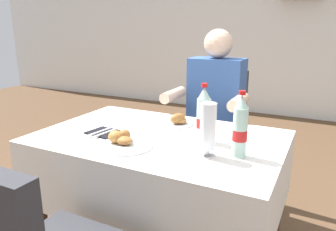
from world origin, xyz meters
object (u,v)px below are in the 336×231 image
beer_glass_left (208,130)px  plate_far_diner (176,121)px  cola_bottle_secondary (204,116)px  main_dining_table (159,168)px  seated_diner_far (213,112)px  cola_bottle_primary (240,128)px  chair_far_diner_seat (211,129)px  plate_near_camera (124,142)px  napkin_cutlery_set (105,133)px

beer_glass_left → plate_far_diner: bearing=131.9°
plate_far_diner → cola_bottle_secondary: 0.31m
main_dining_table → seated_diner_far: 0.69m
beer_glass_left → cola_bottle_primary: bearing=27.2°
main_dining_table → plate_far_diner: size_ratio=5.41×
main_dining_table → beer_glass_left: bearing=-25.0°
chair_far_diner_seat → cola_bottle_secondary: bearing=-73.5°
main_dining_table → plate_near_camera: size_ratio=5.01×
chair_far_diner_seat → cola_bottle_secondary: size_ratio=3.47×
seated_diner_far → main_dining_table: bearing=-94.2°
main_dining_table → beer_glass_left: beer_glass_left is taller
chair_far_diner_seat → plate_far_diner: size_ratio=4.35×
main_dining_table → cola_bottle_primary: 0.53m
seated_diner_far → cola_bottle_primary: size_ratio=4.48×
main_dining_table → chair_far_diner_seat: (-0.00, 0.79, -0.02)m
plate_near_camera → plate_far_diner: size_ratio=1.08×
chair_far_diner_seat → plate_far_diner: 0.62m
beer_glass_left → cola_bottle_secondary: size_ratio=0.83×
chair_far_diner_seat → beer_glass_left: beer_glass_left is taller
main_dining_table → plate_near_camera: bearing=-111.0°
plate_far_diner → cola_bottle_primary: cola_bottle_primary is taller
chair_far_diner_seat → napkin_cutlery_set: 0.94m
chair_far_diner_seat → plate_near_camera: (-0.08, -0.98, 0.21)m
chair_far_diner_seat → napkin_cutlery_set: (-0.26, -0.88, 0.20)m
seated_diner_far → plate_near_camera: size_ratio=5.23×
seated_diner_far → plate_far_diner: (-0.05, -0.47, 0.05)m
main_dining_table → cola_bottle_secondary: (0.23, 0.02, 0.30)m
seated_diner_far → napkin_cutlery_set: bearing=-112.0°
plate_near_camera → cola_bottle_primary: cola_bottle_primary is taller
cola_bottle_primary → chair_far_diner_seat: bearing=116.1°
plate_near_camera → plate_far_diner: (0.07, 0.40, -0.00)m
main_dining_table → seated_diner_far: bearing=85.8°
chair_far_diner_seat → seated_diner_far: size_ratio=0.77×
chair_far_diner_seat → beer_glass_left: size_ratio=4.21×
plate_far_diner → cola_bottle_secondary: (0.23, -0.18, 0.10)m
napkin_cutlery_set → beer_glass_left: bearing=-4.8°
plate_far_diner → seated_diner_far: bearing=83.4°
cola_bottle_secondary → napkin_cutlery_set: cola_bottle_secondary is taller
plate_near_camera → cola_bottle_primary: size_ratio=0.86×
plate_far_diner → cola_bottle_secondary: bearing=-38.4°
chair_far_diner_seat → cola_bottle_primary: size_ratio=3.45×
chair_far_diner_seat → seated_diner_far: 0.20m
main_dining_table → cola_bottle_primary: size_ratio=4.29×
seated_diner_far → cola_bottle_primary: (0.38, -0.76, 0.16)m
main_dining_table → plate_near_camera: plate_near_camera is taller
plate_near_camera → beer_glass_left: 0.40m
plate_far_diner → beer_glass_left: 0.48m
chair_far_diner_seat → cola_bottle_primary: cola_bottle_primary is taller
main_dining_table → cola_bottle_primary: (0.42, -0.08, 0.30)m
chair_far_diner_seat → plate_far_diner: bearing=-90.5°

